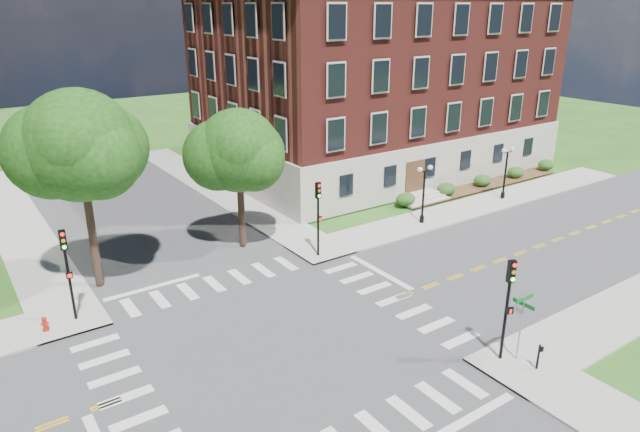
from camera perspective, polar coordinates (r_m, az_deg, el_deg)
ground at (r=27.67m, az=-4.14°, el=-12.42°), size 160.00×160.00×0.00m
road_ew at (r=27.67m, az=-4.14°, el=-12.41°), size 90.00×12.00×0.01m
road_ns at (r=27.67m, az=-4.14°, el=-12.41°), size 12.00×90.00×0.01m
sidewalk_ne at (r=47.06m, az=2.39°, el=1.87°), size 34.00×34.00×0.12m
crosswalk_east at (r=31.37m, az=7.35°, el=-8.30°), size 2.20×10.20×0.02m
stop_bar_east at (r=34.31m, az=6.03°, el=-5.61°), size 0.40×5.50×0.00m
main_building at (r=55.59m, az=5.62°, el=13.41°), size 30.60×22.40×16.50m
shrub_row at (r=51.70m, az=15.87°, el=2.74°), size 18.00×2.00×1.30m
tree_c at (r=32.23m, az=-22.94°, el=6.47°), size 5.92×5.92×10.97m
tree_d at (r=35.95m, az=-8.17°, el=6.48°), size 5.23×5.23×8.98m
traffic_signal_se at (r=25.96m, az=18.31°, el=-7.73°), size 0.38×0.46×4.80m
traffic_signal_ne at (r=34.92m, az=-0.18°, el=0.65°), size 0.35×0.40×4.80m
traffic_signal_nw at (r=30.32m, az=-24.00°, el=-4.36°), size 0.33×0.36×4.80m
twin_lamp_west at (r=41.32m, az=10.33°, el=2.50°), size 1.36×0.36×4.23m
twin_lamp_east at (r=48.32m, az=18.08°, el=4.42°), size 1.36×0.36×4.23m
street_sign_pole at (r=26.58m, az=19.58°, el=-9.36°), size 1.10×1.10×3.10m
push_button_post at (r=26.93m, az=21.04°, el=-12.90°), size 0.14×0.21×1.20m
fire_hydrant at (r=31.04m, az=-25.81°, el=-9.71°), size 0.35×0.35×0.75m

